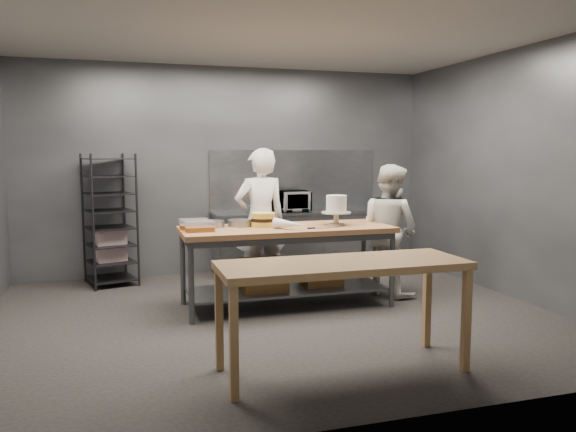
# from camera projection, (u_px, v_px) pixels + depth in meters

# --- Properties ---
(ground) EXTENTS (6.00, 6.00, 0.00)m
(ground) POSITION_uv_depth(u_px,v_px,m) (275.00, 317.00, 6.05)
(ground) COLOR black
(ground) RESTS_ON ground
(back_wall) EXTENTS (6.00, 0.04, 3.00)m
(back_wall) POSITION_uv_depth(u_px,v_px,m) (229.00, 170.00, 8.26)
(back_wall) COLOR #4C4F54
(back_wall) RESTS_ON ground
(work_table) EXTENTS (2.40, 0.90, 0.92)m
(work_table) POSITION_uv_depth(u_px,v_px,m) (287.00, 257.00, 6.43)
(work_table) COLOR #9B663E
(work_table) RESTS_ON ground
(near_counter) EXTENTS (2.00, 0.70, 0.90)m
(near_counter) POSITION_uv_depth(u_px,v_px,m) (343.00, 272.00, 4.48)
(near_counter) COLOR olive
(near_counter) RESTS_ON ground
(back_counter) EXTENTS (2.60, 0.60, 0.90)m
(back_counter) POSITION_uv_depth(u_px,v_px,m) (300.00, 241.00, 8.36)
(back_counter) COLOR slate
(back_counter) RESTS_ON ground
(splashback_panel) EXTENTS (2.60, 0.02, 0.90)m
(splashback_panel) POSITION_uv_depth(u_px,v_px,m) (294.00, 180.00, 8.55)
(splashback_panel) COLOR slate
(splashback_panel) RESTS_ON back_counter
(speed_rack) EXTENTS (0.74, 0.78, 1.75)m
(speed_rack) POSITION_uv_depth(u_px,v_px,m) (110.00, 221.00, 7.46)
(speed_rack) COLOR black
(speed_rack) RESTS_ON ground
(chef_behind) EXTENTS (0.70, 0.50, 1.82)m
(chef_behind) POSITION_uv_depth(u_px,v_px,m) (260.00, 221.00, 7.03)
(chef_behind) COLOR white
(chef_behind) RESTS_ON ground
(chef_right) EXTENTS (0.87, 0.96, 1.62)m
(chef_right) POSITION_uv_depth(u_px,v_px,m) (389.00, 230.00, 6.95)
(chef_right) COLOR silver
(chef_right) RESTS_ON ground
(microwave) EXTENTS (0.54, 0.37, 0.30)m
(microwave) POSITION_uv_depth(u_px,v_px,m) (291.00, 201.00, 8.25)
(microwave) COLOR black
(microwave) RESTS_ON back_counter
(frosted_cake_stand) EXTENTS (0.34, 0.34, 0.35)m
(frosted_cake_stand) POSITION_uv_depth(u_px,v_px,m) (336.00, 207.00, 6.51)
(frosted_cake_stand) COLOR #BAB195
(frosted_cake_stand) RESTS_ON work_table
(layer_cake) EXTENTS (0.27, 0.27, 0.16)m
(layer_cake) POSITION_uv_depth(u_px,v_px,m) (263.00, 220.00, 6.40)
(layer_cake) COLOR #E2C347
(layer_cake) RESTS_ON work_table
(cake_pans) EXTENTS (0.56, 0.28, 0.07)m
(cake_pans) POSITION_uv_depth(u_px,v_px,m) (228.00, 223.00, 6.41)
(cake_pans) COLOR gray
(cake_pans) RESTS_ON work_table
(piping_bag) EXTENTS (0.34, 0.36, 0.12)m
(piping_bag) POSITION_uv_depth(u_px,v_px,m) (290.00, 224.00, 6.17)
(piping_bag) COLOR white
(piping_bag) RESTS_ON work_table
(offset_spatula) EXTENTS (0.36, 0.02, 0.02)m
(offset_spatula) POSITION_uv_depth(u_px,v_px,m) (319.00, 228.00, 6.25)
(offset_spatula) COLOR slate
(offset_spatula) RESTS_ON work_table
(pastry_clamshells) EXTENTS (0.34, 0.43, 0.11)m
(pastry_clamshells) POSITION_uv_depth(u_px,v_px,m) (197.00, 225.00, 6.11)
(pastry_clamshells) COLOR #AA5E22
(pastry_clamshells) RESTS_ON work_table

